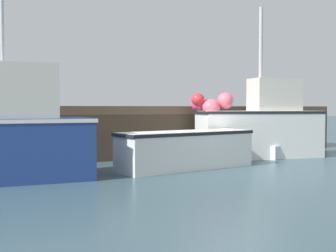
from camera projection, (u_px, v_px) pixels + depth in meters
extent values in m
cube|color=#38515B|center=(232.00, 173.00, 10.74)|extent=(120.00, 160.00, 0.10)
cube|color=brown|center=(163.00, 109.00, 17.78)|extent=(10.45, 7.67, 0.25)
cube|color=#433527|center=(214.00, 134.00, 14.55)|extent=(10.45, 0.24, 1.36)
cylinder|color=#433527|center=(72.00, 139.00, 12.32)|extent=(0.30, 0.30, 1.36)
cylinder|color=#433527|center=(213.00, 134.00, 14.62)|extent=(0.30, 0.30, 1.36)
cylinder|color=#433527|center=(315.00, 130.00, 16.93)|extent=(0.30, 0.30, 1.36)
cylinder|color=#433527|center=(63.00, 127.00, 19.51)|extent=(0.30, 0.30, 1.36)
cylinder|color=#433527|center=(183.00, 125.00, 22.50)|extent=(0.30, 0.30, 1.36)
cylinder|color=#433527|center=(149.00, 136.00, 13.47)|extent=(4.86, 0.15, 1.24)
cube|color=navy|center=(4.00, 150.00, 9.27)|extent=(3.81, 2.01, 1.34)
cube|color=silver|center=(4.00, 121.00, 9.25)|extent=(3.89, 2.05, 0.08)
cube|color=beige|center=(26.00, 92.00, 9.39)|extent=(1.41, 1.53, 1.15)
cylinder|color=#B7B7BC|center=(2.00, 7.00, 9.14)|extent=(0.08, 0.08, 2.39)
cube|color=silver|center=(186.00, 150.00, 11.09)|extent=(3.74, 1.44, 0.97)
cube|color=black|center=(186.00, 133.00, 11.07)|extent=(3.82, 1.47, 0.08)
cube|color=silver|center=(260.00, 134.00, 13.53)|extent=(4.06, 1.94, 1.47)
cube|color=black|center=(260.00, 112.00, 13.50)|extent=(4.14, 1.98, 0.08)
cube|color=beige|center=(274.00, 95.00, 13.61)|extent=(1.65, 1.16, 1.01)
cylinder|color=#B7B7BC|center=(261.00, 43.00, 13.40)|extent=(0.12, 0.12, 2.19)
sphere|color=#EA5B70|center=(211.00, 108.00, 12.78)|extent=(0.52, 0.52, 0.52)
sphere|color=red|center=(208.00, 105.00, 13.33)|extent=(0.35, 0.35, 0.35)
sphere|color=#EA5B70|center=(225.00, 101.00, 12.88)|extent=(0.49, 0.49, 0.49)
sphere|color=#DB3866|center=(197.00, 105.00, 13.34)|extent=(0.33, 0.33, 0.33)
sphere|color=red|center=(198.00, 99.00, 13.21)|extent=(0.40, 0.40, 0.40)
cube|color=silver|center=(282.00, 150.00, 13.80)|extent=(1.98, 1.17, 0.41)
cube|color=#7F6647|center=(282.00, 143.00, 13.79)|extent=(0.27, 0.54, 0.04)
cube|color=#2D6B7A|center=(13.00, 104.00, 40.04)|extent=(7.11, 4.73, 3.70)
cube|color=#1B4049|center=(12.00, 82.00, 39.95)|extent=(7.40, 4.92, 0.50)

